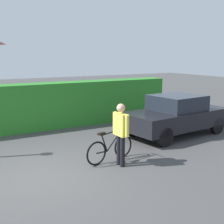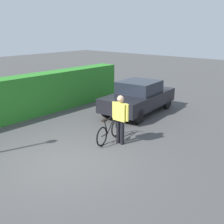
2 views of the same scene
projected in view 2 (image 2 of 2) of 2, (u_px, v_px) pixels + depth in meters
name	position (u px, v px, depth m)	size (l,w,h in m)	color
ground_plane	(63.00, 163.00, 8.37)	(60.00, 60.00, 0.00)	#444444
parked_car_near	(139.00, 97.00, 13.05)	(4.19, 2.21, 1.46)	black
bicycle	(109.00, 131.00, 9.86)	(1.61, 0.53, 0.93)	black
person_rider	(120.00, 116.00, 9.47)	(0.22, 0.67, 1.67)	black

